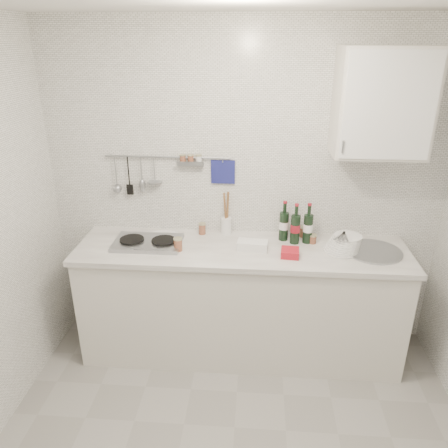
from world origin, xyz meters
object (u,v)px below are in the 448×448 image
wine_bottles (296,223)px  plate_stack_sink (344,244)px  wall_cabinet (383,103)px  utensil_crock (226,224)px  plate_stack_hob (162,239)px

wine_bottles → plate_stack_sink: bearing=-20.1°
plate_stack_sink → wall_cabinet: bearing=33.7°
plate_stack_sink → wine_bottles: wine_bottles is taller
wall_cabinet → utensil_crock: 1.41m
plate_stack_sink → plate_stack_hob: bearing=177.6°
wall_cabinet → utensil_crock: size_ratio=2.00×
plate_stack_hob → utensil_crock: bearing=20.8°
wine_bottles → plate_stack_hob: bearing=-176.1°
wall_cabinet → wine_bottles: wall_cabinet is taller
wall_cabinet → plate_stack_sink: wall_cabinet is taller
plate_stack_hob → wine_bottles: bearing=3.9°
plate_stack_hob → plate_stack_sink: size_ratio=1.09×
utensil_crock → plate_stack_hob: bearing=-159.2°
plate_stack_hob → wine_bottles: (1.00, 0.07, 0.14)m
plate_stack_sink → utensil_crock: (-0.87, 0.24, 0.03)m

